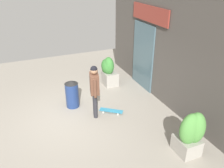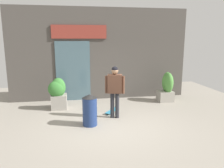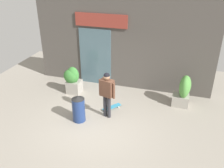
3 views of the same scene
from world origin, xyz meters
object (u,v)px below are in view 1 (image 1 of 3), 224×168
object	(u,v)px
skateboarder	(94,86)
planter_box_left	(191,133)
skateboard	(111,111)
trash_bin	(72,94)
planter_box_right	(109,71)

from	to	relation	value
skateboarder	planter_box_left	world-z (taller)	skateboarder
skateboard	planter_box_left	xyz separation A→B (m)	(2.50, 1.05, 0.57)
skateboard	trash_bin	bearing A→B (deg)	177.80
planter_box_right	trash_bin	bearing A→B (deg)	-59.22
skateboarder	planter_box_right	xyz separation A→B (m)	(-1.90, 1.24, -0.44)
skateboarder	trash_bin	size ratio (longest dim) A/B	1.78
skateboard	planter_box_left	size ratio (longest dim) A/B	0.60
planter_box_right	trash_bin	size ratio (longest dim) A/B	1.23
skateboarder	skateboard	bearing A→B (deg)	13.27
skateboarder	trash_bin	bearing A→B (deg)	135.42
skateboarder	planter_box_right	bearing A→B (deg)	71.43
skateboarder	planter_box_right	size ratio (longest dim) A/B	1.45
skateboarder	planter_box_right	world-z (taller)	skateboarder
trash_bin	skateboard	bearing A→B (deg)	50.50
skateboarder	skateboard	distance (m)	1.13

